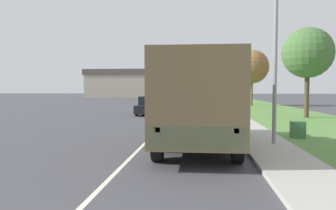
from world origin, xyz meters
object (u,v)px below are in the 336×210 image
car_nearest_ahead (151,106)px  car_third_ahead (175,97)px  car_fourth_ahead (199,95)px  military_truck (198,99)px  lamp_post (269,35)px  car_second_ahead (169,99)px

car_nearest_ahead → car_third_ahead: (-0.13, 28.76, -0.02)m
car_nearest_ahead → car_fourth_ahead: size_ratio=0.89×
military_truck → car_nearest_ahead: military_truck is taller
car_third_ahead → military_truck: bearing=-84.8°
military_truck → car_third_ahead: size_ratio=1.68×
car_third_ahead → lamp_post: (6.48, -42.68, 3.34)m
car_fourth_ahead → car_second_ahead: bearing=-98.1°
car_third_ahead → car_fourth_ahead: 12.57m
military_truck → car_nearest_ahead: 15.03m
car_fourth_ahead → lamp_post: bearing=-87.3°
car_third_ahead → lamp_post: bearing=-81.4°
military_truck → car_second_ahead: bearing=97.2°
car_fourth_ahead → military_truck: bearing=-90.0°
military_truck → lamp_post: bearing=12.9°
military_truck → car_nearest_ahead: bearing=104.8°
car_third_ahead → car_fourth_ahead: bearing=71.7°
lamp_post → car_fourth_ahead: bearing=92.7°
car_nearest_ahead → car_fourth_ahead: bearing=84.6°
lamp_post → car_second_ahead: bearing=102.2°
car_third_ahead → lamp_post: 43.30m
car_nearest_ahead → car_second_ahead: car_second_ahead is taller
car_nearest_ahead → car_second_ahead: size_ratio=0.90×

